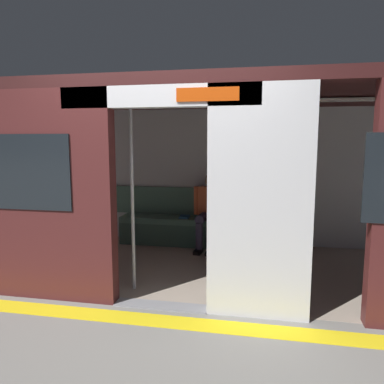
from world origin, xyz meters
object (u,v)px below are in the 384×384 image
(handbag, at_px, (241,214))
(book, at_px, (184,217))
(grab_pole_door, at_px, (132,195))
(person_seated, at_px, (210,205))
(grab_pole_far, at_px, (209,196))
(train_car, at_px, (180,153))
(bench_seat, at_px, (199,225))

(handbag, relative_size, book, 1.18)
(grab_pole_door, bearing_deg, handbag, -119.85)
(person_seated, height_order, grab_pole_far, grab_pole_far)
(grab_pole_door, relative_size, grab_pole_far, 1.00)
(person_seated, bearing_deg, handbag, -168.72)
(handbag, bearing_deg, grab_pole_door, 60.15)
(book, xyz_separation_m, grab_pole_door, (0.18, 1.84, 0.61))
(person_seated, xyz_separation_m, grab_pole_far, (-0.23, 1.66, 0.40))
(train_car, xyz_separation_m, grab_pole_far, (-0.47, 0.70, -0.43))
(grab_pole_door, xyz_separation_m, grab_pole_far, (-0.83, -0.11, 0.00))
(person_seated, height_order, book, person_seated)
(bench_seat, bearing_deg, train_car, 86.55)
(train_car, distance_m, bench_seat, 1.54)
(bench_seat, bearing_deg, grab_pole_door, 77.19)
(person_seated, distance_m, grab_pole_far, 1.72)
(train_car, height_order, grab_pole_door, train_car)
(train_car, height_order, bench_seat, train_car)
(bench_seat, relative_size, person_seated, 2.16)
(train_car, distance_m, book, 1.47)
(book, bearing_deg, grab_pole_far, 107.18)
(bench_seat, distance_m, handbag, 0.68)
(bench_seat, height_order, book, book)
(bench_seat, xyz_separation_m, book, (0.23, -0.02, 0.12))
(bench_seat, distance_m, book, 0.26)
(person_seated, bearing_deg, train_car, 75.47)
(handbag, relative_size, grab_pole_door, 0.12)
(bench_seat, xyz_separation_m, grab_pole_door, (0.41, 1.82, 0.73))
(train_car, xyz_separation_m, handbag, (-0.72, -1.05, -0.97))
(person_seated, bearing_deg, grab_pole_door, 71.23)
(handbag, xyz_separation_m, grab_pole_door, (1.07, 1.86, 0.54))
(person_seated, distance_m, handbag, 0.50)
(grab_pole_door, bearing_deg, book, -95.61)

